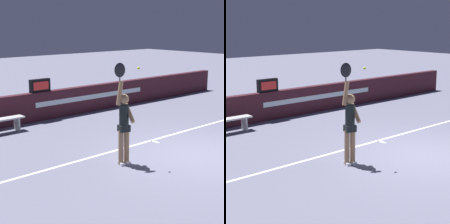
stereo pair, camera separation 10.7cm
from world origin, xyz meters
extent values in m
plane|color=slate|center=(0.00, 0.00, 0.00)|extent=(60.00, 60.00, 0.00)
cube|color=white|center=(0.00, 1.68, 0.00)|extent=(11.56, 0.09, 0.00)
cube|color=white|center=(0.00, 1.53, 0.00)|extent=(0.09, 0.30, 0.00)
cube|color=#3D1821|center=(0.00, 6.02, 0.51)|extent=(17.45, 0.28, 1.01)
cube|color=silver|center=(1.25, 5.88, 0.59)|extent=(5.14, 0.01, 0.18)
cube|color=black|center=(-1.04, 6.02, 1.24)|extent=(0.77, 0.17, 0.46)
cube|color=red|center=(-1.04, 5.93, 1.24)|extent=(0.60, 0.01, 0.28)
cylinder|color=#9E7853|center=(-1.91, 0.73, 0.43)|extent=(0.13, 0.13, 0.87)
cylinder|color=#9E7853|center=(-2.05, 0.78, 0.43)|extent=(0.13, 0.13, 0.87)
cube|color=white|center=(-1.91, 0.72, 0.04)|extent=(0.16, 0.26, 0.07)
cube|color=white|center=(-2.06, 0.76, 0.04)|extent=(0.16, 0.26, 0.07)
cylinder|color=black|center=(-1.98, 0.76, 1.18)|extent=(0.23, 0.23, 0.62)
cube|color=black|center=(-1.98, 0.76, 0.91)|extent=(0.31, 0.28, 0.16)
sphere|color=#9E7853|center=(-1.98, 0.76, 1.62)|extent=(0.23, 0.23, 0.23)
cylinder|color=#9E7853|center=(-2.09, 0.79, 1.78)|extent=(0.20, 0.15, 0.59)
cylinder|color=#9E7853|center=(-1.89, 0.67, 1.28)|extent=(0.22, 0.46, 0.43)
ellipsoid|color=black|center=(-2.09, 0.79, 2.32)|extent=(0.29, 0.11, 0.35)
cylinder|color=black|center=(-2.09, 0.79, 2.13)|extent=(0.03, 0.03, 0.18)
sphere|color=#CADD2D|center=(-1.78, 0.49, 2.36)|extent=(0.07, 0.07, 0.07)
cube|color=#AEADAE|center=(-2.38, 5.30, 0.22)|extent=(0.06, 0.32, 0.45)
camera|label=1|loc=(-8.45, -6.05, 3.41)|focal=64.86mm
camera|label=2|loc=(-8.37, -6.13, 3.41)|focal=64.86mm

